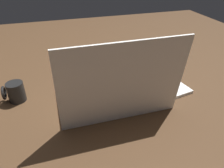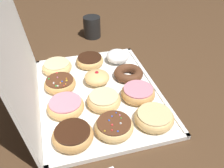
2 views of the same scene
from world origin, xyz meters
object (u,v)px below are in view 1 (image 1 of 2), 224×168
object	(u,v)px
chocolate_cake_ring_donut_2	(92,79)
glazed_ring_donut_11	(78,109)
glazed_ring_donut_5	(120,86)
powdered_filled_donut_3	(70,82)
chocolate_frosted_donut_8	(150,95)
pink_frosted_donut_1	(112,76)
coffee_mug	(15,92)
pink_frosted_donut_9	(127,100)
glazed_ring_donut_0	(132,73)
sprinkle_donut_10	(102,105)
donut_box	(108,92)
napkin_stack	(178,89)
sprinkle_donut_4	(140,83)
jelly_filled_donut_6	(97,89)
chocolate_frosted_donut_7	(72,94)

from	to	relation	value
chocolate_cake_ring_donut_2	glazed_ring_donut_11	bearing A→B (deg)	65.37
glazed_ring_donut_5	powdered_filled_donut_3	bearing A→B (deg)	-25.45
glazed_ring_donut_5	chocolate_frosted_donut_8	bearing A→B (deg)	135.39
pink_frosted_donut_1	coffee_mug	bearing A→B (deg)	5.24
pink_frosted_donut_1	pink_frosted_donut_9	size ratio (longest dim) A/B	0.98
chocolate_cake_ring_donut_2	coffee_mug	world-z (taller)	coffee_mug
chocolate_cake_ring_donut_2	powdered_filled_donut_3	bearing A→B (deg)	3.35
glazed_ring_donut_5	chocolate_frosted_donut_8	xyz separation A→B (m)	(-0.12, 0.12, 0.00)
glazed_ring_donut_0	sprinkle_donut_10	distance (m)	0.35
donut_box	glazed_ring_donut_5	xyz separation A→B (m)	(-0.06, -0.00, 0.02)
chocolate_cake_ring_donut_2	glazed_ring_donut_11	size ratio (longest dim) A/B	0.96
chocolate_frosted_donut_8	powdered_filled_donut_3	bearing A→B (deg)	-32.86
pink_frosted_donut_1	napkin_stack	distance (m)	0.36
chocolate_cake_ring_donut_2	sprinkle_donut_4	size ratio (longest dim) A/B	0.97
sprinkle_donut_4	pink_frosted_donut_9	bearing A→B (deg)	45.85
sprinkle_donut_4	jelly_filled_donut_6	xyz separation A→B (m)	(0.24, -0.00, 0.00)
glazed_ring_donut_5	glazed_ring_donut_11	xyz separation A→B (m)	(0.24, 0.13, -0.00)
powdered_filled_donut_3	pink_frosted_donut_9	bearing A→B (deg)	135.00
pink_frosted_donut_1	napkin_stack	xyz separation A→B (m)	(-0.30, 0.20, -0.02)
glazed_ring_donut_5	chocolate_frosted_donut_8	distance (m)	0.17
sprinkle_donut_4	coffee_mug	xyz separation A→B (m)	(0.63, -0.07, 0.02)
glazed_ring_donut_5	coffee_mug	size ratio (longest dim) A/B	1.08
glazed_ring_donut_5	chocolate_frosted_donut_7	bearing A→B (deg)	-0.65
chocolate_frosted_donut_7	sprinkle_donut_10	size ratio (longest dim) A/B	0.99
powdered_filled_donut_3	chocolate_frosted_donut_7	xyz separation A→B (m)	(0.01, 0.11, -0.01)
donut_box	coffee_mug	size ratio (longest dim) A/B	5.14
donut_box	sprinkle_donut_10	world-z (taller)	sprinkle_donut_10
sprinkle_donut_10	glazed_ring_donut_11	world-z (taller)	sprinkle_donut_10
napkin_stack	powdered_filled_donut_3	bearing A→B (deg)	-20.25
glazed_ring_donut_0	chocolate_cake_ring_donut_2	bearing A→B (deg)	-0.35
donut_box	pink_frosted_donut_1	size ratio (longest dim) A/B	4.61
glazed_ring_donut_5	chocolate_frosted_donut_8	size ratio (longest dim) A/B	0.97
pink_frosted_donut_1	sprinkle_donut_10	xyz separation A→B (m)	(0.12, 0.24, -0.00)
donut_box	pink_frosted_donut_1	xyz separation A→B (m)	(-0.06, -0.12, 0.02)
sprinkle_donut_4	chocolate_frosted_donut_8	distance (m)	0.12
chocolate_cake_ring_donut_2	napkin_stack	distance (m)	0.47
pink_frosted_donut_9	glazed_ring_donut_11	bearing A→B (deg)	0.86
donut_box	napkin_stack	distance (m)	0.37
glazed_ring_donut_5	napkin_stack	size ratio (longest dim) A/B	0.97
sprinkle_donut_4	donut_box	bearing A→B (deg)	1.50
chocolate_frosted_donut_8	glazed_ring_donut_0	bearing A→B (deg)	-88.64
pink_frosted_donut_9	coffee_mug	size ratio (longest dim) A/B	1.14
donut_box	chocolate_frosted_donut_8	bearing A→B (deg)	147.60
chocolate_frosted_donut_8	pink_frosted_donut_9	world-z (taller)	chocolate_frosted_donut_8
chocolate_cake_ring_donut_2	sprinkle_donut_4	xyz separation A→B (m)	(-0.24, 0.12, 0.00)
pink_frosted_donut_1	powdered_filled_donut_3	xyz separation A→B (m)	(0.24, -0.00, 0.00)
sprinkle_donut_4	glazed_ring_donut_11	world-z (taller)	sprinkle_donut_4
glazed_ring_donut_0	napkin_stack	bearing A→B (deg)	131.85
donut_box	pink_frosted_donut_9	world-z (taller)	pink_frosted_donut_9
jelly_filled_donut_6	sprinkle_donut_4	bearing A→B (deg)	179.76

